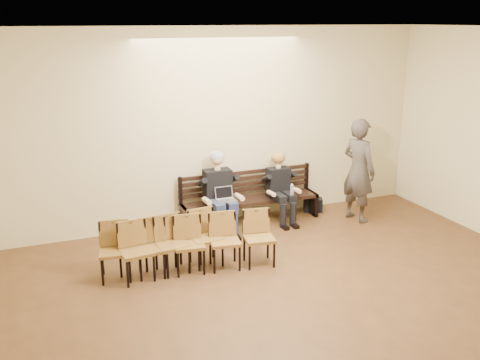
% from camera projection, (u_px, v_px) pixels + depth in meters
% --- Properties ---
extents(room_walls, '(8.02, 10.01, 3.51)m').
position_uv_depth(room_walls, '(354.00, 126.00, 5.55)').
color(room_walls, beige).
rests_on(room_walls, ground).
extents(bench, '(2.60, 0.90, 0.45)m').
position_uv_depth(bench, '(250.00, 211.00, 9.82)').
color(bench, black).
rests_on(bench, ground).
extents(seated_man, '(0.59, 0.82, 1.43)m').
position_uv_depth(seated_man, '(219.00, 191.00, 9.35)').
color(seated_man, black).
rests_on(seated_man, ground).
extents(seated_woman, '(0.51, 0.71, 1.19)m').
position_uv_depth(seated_woman, '(280.00, 190.00, 9.80)').
color(seated_woman, black).
rests_on(seated_woman, ground).
extents(laptop, '(0.34, 0.28, 0.23)m').
position_uv_depth(laptop, '(227.00, 203.00, 9.20)').
color(laptop, '#BBBBBF').
rests_on(laptop, bench).
extents(water_bottle, '(0.07, 0.07, 0.21)m').
position_uv_depth(water_bottle, '(292.00, 196.00, 9.58)').
color(water_bottle, silver).
rests_on(water_bottle, bench).
extents(bag, '(0.41, 0.36, 0.26)m').
position_uv_depth(bag, '(313.00, 205.00, 10.43)').
color(bag, black).
rests_on(bag, ground).
extents(passerby, '(0.72, 0.91, 2.20)m').
position_uv_depth(passerby, '(359.00, 163.00, 9.71)').
color(passerby, '#3C3631').
rests_on(passerby, ground).
extents(chair_row_front, '(1.57, 0.62, 0.85)m').
position_uv_depth(chair_row_front, '(172.00, 245.00, 7.84)').
color(chair_row_front, brown).
rests_on(chair_row_front, ground).
extents(chair_row_back, '(2.61, 0.84, 0.84)m').
position_uv_depth(chair_row_back, '(189.00, 245.00, 7.85)').
color(chair_row_back, brown).
rests_on(chair_row_back, ground).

